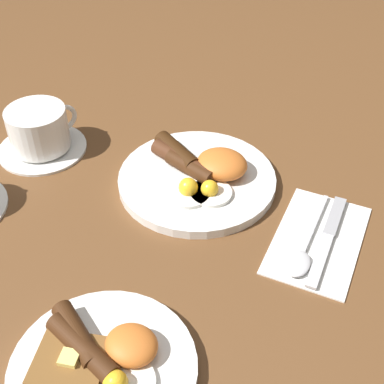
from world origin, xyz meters
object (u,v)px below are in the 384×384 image
(breakfast_plate_far, at_px, (101,365))
(knife, at_px, (329,234))
(spoon, at_px, (301,254))
(teacup_near, at_px, (39,132))
(breakfast_plate_near, at_px, (198,175))

(breakfast_plate_far, height_order, knife, breakfast_plate_far)
(spoon, bearing_deg, breakfast_plate_far, -30.43)
(breakfast_plate_far, distance_m, knife, 0.35)
(knife, height_order, spoon, spoon)
(breakfast_plate_far, height_order, teacup_near, teacup_near)
(breakfast_plate_far, xyz_separation_m, knife, (-0.16, -0.32, -0.01))
(breakfast_plate_near, bearing_deg, teacup_near, 9.01)
(breakfast_plate_near, xyz_separation_m, knife, (-0.22, 0.02, -0.01))
(teacup_near, relative_size, spoon, 0.85)
(breakfast_plate_near, bearing_deg, knife, 173.83)
(knife, distance_m, spoon, 0.06)
(breakfast_plate_near, xyz_separation_m, teacup_near, (0.27, 0.04, 0.02))
(breakfast_plate_far, bearing_deg, breakfast_plate_near, -80.83)
(knife, relative_size, spoon, 1.05)
(teacup_near, height_order, spoon, teacup_near)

